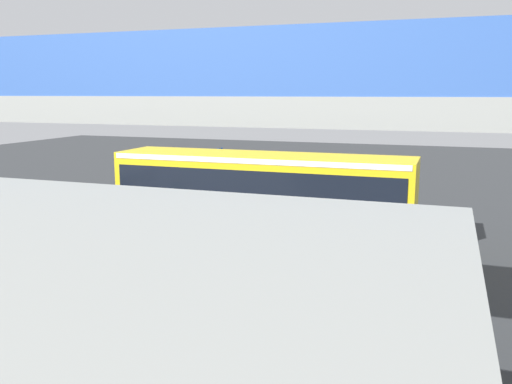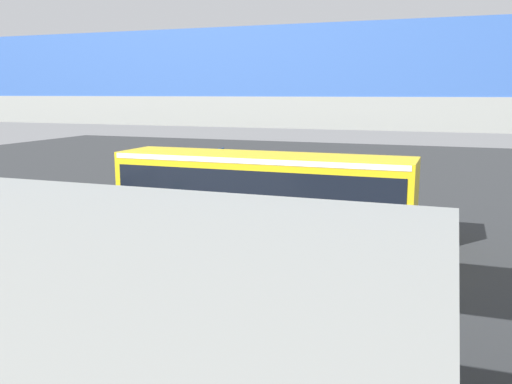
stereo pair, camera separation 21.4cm
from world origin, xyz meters
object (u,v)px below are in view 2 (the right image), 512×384
at_px(traffic_sign, 221,167).
at_px(bicycle_green, 36,220).
at_px(pedestrian, 96,227).
at_px(city_bus, 262,187).

bearing_deg(traffic_sign, bicycle_green, 55.08).
height_order(bicycle_green, pedestrian, pedestrian).
bearing_deg(pedestrian, bicycle_green, -23.57).
bearing_deg(city_bus, pedestrian, 43.08).
bearing_deg(traffic_sign, pedestrian, 85.41).
bearing_deg(city_bus, traffic_sign, -51.76).
bearing_deg(city_bus, bicycle_green, 15.00).
bearing_deg(bicycle_green, pedestrian, 156.43).
height_order(pedestrian, traffic_sign, traffic_sign).
xyz_separation_m(bicycle_green, traffic_sign, (-5.04, -7.22, 1.52)).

